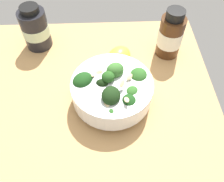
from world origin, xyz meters
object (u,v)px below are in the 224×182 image
at_px(bowl_of_broccoli, 112,90).
at_px(bottle_tall, 170,35).
at_px(lemon_wedge, 119,56).
at_px(bottle_short, 35,29).

xyz_separation_m(bowl_of_broccoli, bottle_tall, (0.16, 0.16, 0.02)).
height_order(lemon_wedge, bottle_short, bottle_short).
relative_size(lemon_wedge, bottle_tall, 0.49).
bearing_deg(bottle_short, lemon_wedge, -20.05).
distance_m(bowl_of_broccoli, lemon_wedge, 0.13).
bearing_deg(bottle_tall, lemon_wedge, -165.58).
bearing_deg(lemon_wedge, bottle_tall, 14.42).
bearing_deg(bottle_short, bowl_of_broccoli, -46.09).
distance_m(lemon_wedge, bottle_short, 0.24).
xyz_separation_m(bottle_tall, bottle_short, (-0.36, 0.05, -0.00)).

